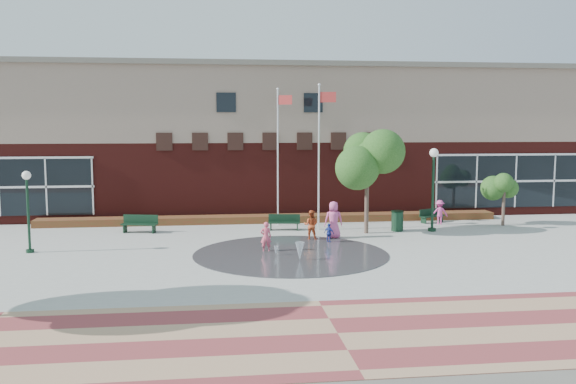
{
  "coord_description": "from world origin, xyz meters",
  "views": [
    {
      "loc": [
        -3.23,
        -22.53,
        5.62
      ],
      "look_at": [
        0.0,
        4.0,
        2.6
      ],
      "focal_mm": 38.0,
      "sensor_mm": 36.0,
      "label": 1
    }
  ],
  "objects": [
    {
      "name": "paver_band",
      "position": [
        0.0,
        -7.0,
        0.0
      ],
      "size": [
        46.0,
        6.0,
        0.01
      ],
      "primitive_type": "cube",
      "color": "brown",
      "rests_on": "ground"
    },
    {
      "name": "flagpole_right",
      "position": [
        2.25,
        8.79,
        4.28
      ],
      "size": [
        0.93,
        0.28,
        7.67
      ],
      "rotation": [
        0.0,
        0.0,
        -0.23
      ],
      "color": "white",
      "rests_on": "ground"
    },
    {
      "name": "bench_right",
      "position": [
        9.0,
        10.38,
        0.25
      ],
      "size": [
        1.6,
        1.05,
        0.78
      ],
      "rotation": [
        0.0,
        0.0,
        0.43
      ],
      "color": "#14311F",
      "rests_on": "ground"
    },
    {
      "name": "person_bench",
      "position": [
        9.21,
        9.74,
        0.69
      ],
      "size": [
        0.96,
        0.65,
        1.37
      ],
      "primitive_type": "imported",
      "rotation": [
        0.0,
        0.0,
        2.97
      ],
      "color": "#ED49A2",
      "rests_on": "ground"
    },
    {
      "name": "water_jet_b",
      "position": [
        -0.67,
        2.75,
        0.0
      ],
      "size": [
        0.18,
        0.18,
        0.4
      ],
      "primitive_type": "cone",
      "rotation": [
        3.14,
        0.0,
        0.0
      ],
      "color": "white",
      "rests_on": "ground"
    },
    {
      "name": "bench_mid",
      "position": [
        0.39,
        8.93,
        0.27
      ],
      "size": [
        1.73,
        0.72,
        0.84
      ],
      "rotation": [
        0.0,
        0.0,
        -0.16
      ],
      "color": "#14311F",
      "rests_on": "ground"
    },
    {
      "name": "library_building",
      "position": [
        0.0,
        17.48,
        4.64
      ],
      "size": [
        44.4,
        10.4,
        9.2
      ],
      "color": "#531714",
      "rests_on": "ground"
    },
    {
      "name": "water_jet_a",
      "position": [
        0.21,
        1.73,
        0.0
      ],
      "size": [
        0.38,
        0.38,
        0.75
      ],
      "primitive_type": "cone",
      "rotation": [
        3.14,
        0.0,
        0.0
      ],
      "color": "white",
      "rests_on": "ground"
    },
    {
      "name": "trash_can",
      "position": [
        6.24,
        7.98,
        0.55
      ],
      "size": [
        0.66,
        0.66,
        1.08
      ],
      "color": "#14311F",
      "rests_on": "ground"
    },
    {
      "name": "adult_pink",
      "position": [
        2.54,
        6.43,
        0.92
      ],
      "size": [
        0.91,
        0.61,
        1.83
      ],
      "primitive_type": "imported",
      "rotation": [
        0.0,
        0.0,
        3.12
      ],
      "color": "#DE5698",
      "rests_on": "ground"
    },
    {
      "name": "lamp_left",
      "position": [
        -11.25,
        4.71,
        2.23
      ],
      "size": [
        0.38,
        0.38,
        3.59
      ],
      "color": "#14311F",
      "rests_on": "ground"
    },
    {
      "name": "tree_small_right",
      "position": [
        12.53,
        8.92,
        2.36
      ],
      "size": [
        1.89,
        1.89,
        3.23
      ],
      "color": "#49362E",
      "rests_on": "ground"
    },
    {
      "name": "flower_bed",
      "position": [
        0.0,
        11.6,
        0.0
      ],
      "size": [
        26.0,
        1.2,
        0.4
      ],
      "primitive_type": "cube",
      "color": "maroon",
      "rests_on": "ground"
    },
    {
      "name": "child_blue",
      "position": [
        2.12,
        5.36,
        0.46
      ],
      "size": [
        0.54,
        0.54,
        0.92
      ],
      "primitive_type": "imported",
      "rotation": [
        0.0,
        0.0,
        2.36
      ],
      "color": "#283AA3",
      "rests_on": "ground"
    },
    {
      "name": "splash_pad",
      "position": [
        0.0,
        3.0,
        0.0
      ],
      "size": [
        8.4,
        8.4,
        0.01
      ],
      "primitive_type": "cylinder",
      "color": "#383A3D",
      "rests_on": "ground"
    },
    {
      "name": "adult_red",
      "position": [
        1.39,
        6.21,
        0.73
      ],
      "size": [
        0.84,
        0.73,
        1.45
      ],
      "primitive_type": "imported",
      "rotation": [
        0.0,
        0.0,
        2.85
      ],
      "color": "#BC4821",
      "rests_on": "ground"
    },
    {
      "name": "plaza_concrete",
      "position": [
        0.0,
        4.0,
        0.0
      ],
      "size": [
        46.0,
        18.0,
        0.01
      ],
      "primitive_type": "cube",
      "color": "#A8A8A0",
      "rests_on": "ground"
    },
    {
      "name": "bench_left",
      "position": [
        -7.08,
        9.09,
        0.3
      ],
      "size": [
        1.91,
        0.92,
        0.93
      ],
      "rotation": [
        0.0,
        0.0,
        -0.23
      ],
      "color": "#14311F",
      "rests_on": "ground"
    },
    {
      "name": "ground",
      "position": [
        0.0,
        0.0,
        0.0
      ],
      "size": [
        120.0,
        120.0,
        0.0
      ],
      "primitive_type": "plane",
      "color": "#666056",
      "rests_on": "ground"
    },
    {
      "name": "lamp_right",
      "position": [
        8.03,
        7.69,
        2.7
      ],
      "size": [
        0.46,
        0.46,
        4.34
      ],
      "color": "#14311F",
      "rests_on": "ground"
    },
    {
      "name": "flagpole_left",
      "position": [
        0.27,
        10.5,
        4.19
      ],
      "size": [
        0.82,
        0.42,
        7.53
      ],
      "rotation": [
        0.0,
        0.0,
        -0.43
      ],
      "color": "white",
      "rests_on": "ground"
    },
    {
      "name": "child_splash",
      "position": [
        -1.01,
        3.7,
        0.67
      ],
      "size": [
        0.49,
        0.32,
        1.33
      ],
      "primitive_type": "imported",
      "rotation": [
        0.0,
        0.0,
        3.15
      ],
      "color": "#EE5572",
      "rests_on": "ground"
    },
    {
      "name": "tree_mid",
      "position": [
        4.47,
        7.53,
        3.72
      ],
      "size": [
        3.02,
        3.02,
        5.1
      ],
      "color": "#49362E",
      "rests_on": "ground"
    }
  ]
}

